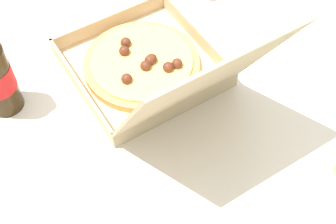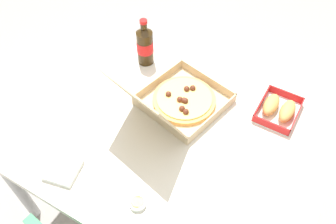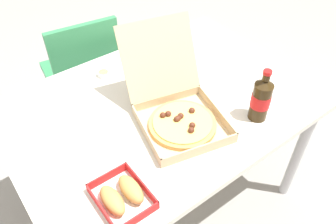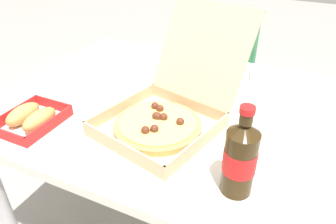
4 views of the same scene
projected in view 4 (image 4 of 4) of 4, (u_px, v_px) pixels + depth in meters
name	position (u px, v px, depth m)	size (l,w,h in m)	color
dining_table	(186.00, 124.00, 1.09)	(1.26, 0.89, 0.70)	silver
chair	(225.00, 80.00, 1.71)	(0.45, 0.45, 0.83)	#338451
pizza_box_open	(166.00, 111.00, 0.94)	(0.40, 0.50, 0.31)	tan
bread_side_box	(32.00, 118.00, 0.94)	(0.15, 0.19, 0.06)	white
cola_bottle	(240.00, 158.00, 0.69)	(0.07, 0.07, 0.22)	#33230F
paper_menu	(73.00, 84.00, 1.18)	(0.21, 0.15, 0.00)	white
napkin_pile	(265.00, 75.00, 1.23)	(0.11, 0.11, 0.02)	white
dipping_sauce_cup	(192.00, 64.00, 1.32)	(0.06, 0.06, 0.02)	white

